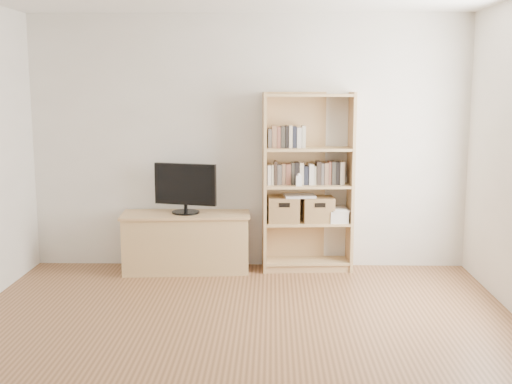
{
  "coord_description": "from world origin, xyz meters",
  "views": [
    {
      "loc": [
        0.24,
        -4.1,
        1.87
      ],
      "look_at": [
        0.09,
        1.9,
        0.88
      ],
      "focal_mm": 45.0,
      "sensor_mm": 36.0,
      "label": 1
    }
  ],
  "objects_px": {
    "tv_stand": "(186,243)",
    "television": "(185,188)",
    "laptop": "(300,196)",
    "bookshelf": "(308,182)",
    "basket_left": "(284,209)",
    "basket_right": "(318,209)",
    "baby_monitor": "(299,181)"
  },
  "relations": [
    {
      "from": "basket_right",
      "to": "basket_left",
      "type": "bearing_deg",
      "value": 178.97
    },
    {
      "from": "television",
      "to": "tv_stand",
      "type": "bearing_deg",
      "value": 0.0
    },
    {
      "from": "basket_left",
      "to": "laptop",
      "type": "bearing_deg",
      "value": -3.27
    },
    {
      "from": "television",
      "to": "baby_monitor",
      "type": "xyz_separation_m",
      "value": [
        1.14,
        -0.03,
        0.09
      ]
    },
    {
      "from": "bookshelf",
      "to": "television",
      "type": "height_order",
      "value": "bookshelf"
    },
    {
      "from": "bookshelf",
      "to": "laptop",
      "type": "bearing_deg",
      "value": -167.82
    },
    {
      "from": "television",
      "to": "laptop",
      "type": "height_order",
      "value": "television"
    },
    {
      "from": "basket_left",
      "to": "laptop",
      "type": "xyz_separation_m",
      "value": [
        0.16,
        -0.0,
        0.14
      ]
    },
    {
      "from": "baby_monitor",
      "to": "basket_right",
      "type": "height_order",
      "value": "baby_monitor"
    },
    {
      "from": "basket_left",
      "to": "basket_right",
      "type": "bearing_deg",
      "value": 1.22
    },
    {
      "from": "tv_stand",
      "to": "television",
      "type": "xyz_separation_m",
      "value": [
        0.0,
        0.0,
        0.57
      ]
    },
    {
      "from": "bookshelf",
      "to": "basket_left",
      "type": "distance_m",
      "value": 0.37
    },
    {
      "from": "tv_stand",
      "to": "basket_right",
      "type": "bearing_deg",
      "value": -1.2
    },
    {
      "from": "tv_stand",
      "to": "baby_monitor",
      "type": "height_order",
      "value": "baby_monitor"
    },
    {
      "from": "tv_stand",
      "to": "television",
      "type": "distance_m",
      "value": 0.57
    },
    {
      "from": "bookshelf",
      "to": "baby_monitor",
      "type": "relative_size",
      "value": 17.33
    },
    {
      "from": "television",
      "to": "laptop",
      "type": "bearing_deg",
      "value": 16.69
    },
    {
      "from": "laptop",
      "to": "basket_left",
      "type": "bearing_deg",
      "value": 172.89
    },
    {
      "from": "television",
      "to": "bookshelf",
      "type": "bearing_deg",
      "value": 17.57
    },
    {
      "from": "television",
      "to": "baby_monitor",
      "type": "relative_size",
      "value": 6.18
    },
    {
      "from": "television",
      "to": "basket_left",
      "type": "relative_size",
      "value": 2.07
    },
    {
      "from": "baby_monitor",
      "to": "laptop",
      "type": "bearing_deg",
      "value": 73.64
    },
    {
      "from": "tv_stand",
      "to": "basket_left",
      "type": "xyz_separation_m",
      "value": [
        1.0,
        0.05,
        0.35
      ]
    },
    {
      "from": "baby_monitor",
      "to": "laptop",
      "type": "relative_size",
      "value": 0.34
    },
    {
      "from": "bookshelf",
      "to": "basket_right",
      "type": "xyz_separation_m",
      "value": [
        0.11,
        0.0,
        -0.28
      ]
    },
    {
      "from": "tv_stand",
      "to": "bookshelf",
      "type": "height_order",
      "value": "bookshelf"
    },
    {
      "from": "basket_left",
      "to": "basket_right",
      "type": "height_order",
      "value": "basket_left"
    },
    {
      "from": "basket_right",
      "to": "tv_stand",
      "type": "bearing_deg",
      "value": 178.62
    },
    {
      "from": "baby_monitor",
      "to": "laptop",
      "type": "distance_m",
      "value": 0.19
    },
    {
      "from": "television",
      "to": "basket_right",
      "type": "bearing_deg",
      "value": 17.37
    },
    {
      "from": "basket_right",
      "to": "laptop",
      "type": "xyz_separation_m",
      "value": [
        -0.19,
        -0.02,
        0.14
      ]
    },
    {
      "from": "baby_monitor",
      "to": "bookshelf",
      "type": "bearing_deg",
      "value": 41.58
    }
  ]
}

